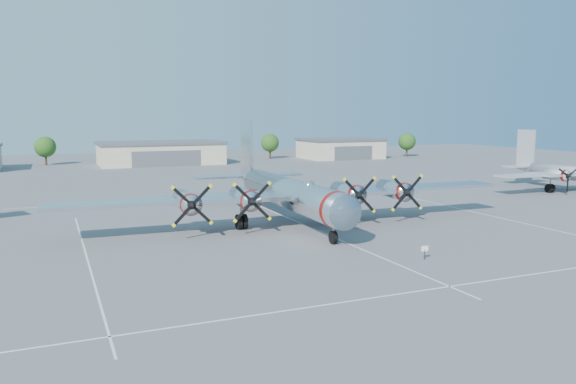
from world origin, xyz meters
name	(u,v)px	position (x,y,z in m)	size (l,w,h in m)	color
ground	(310,227)	(0.00, 0.00, 0.00)	(260.00, 260.00, 0.00)	#545457
parking_lines	(317,230)	(0.00, -1.75, 0.01)	(60.00, 50.08, 0.01)	silver
hangar_center	(161,153)	(0.00, 81.96, 2.71)	(28.60, 14.60, 5.40)	#B7A991
hangar_east	(340,148)	(48.00, 81.96, 2.71)	(20.60, 14.60, 5.40)	#B7A991
tree_west	(45,147)	(-25.00, 90.00, 4.22)	(4.80, 4.80, 6.64)	#382619
tree_east	(270,143)	(30.00, 88.00, 4.22)	(4.80, 4.80, 6.64)	#382619
tree_far_east	(407,142)	(68.00, 80.00, 4.22)	(4.80, 4.80, 6.64)	#382619
main_bomber_b29	(287,222)	(-1.01, 3.76, 0.00)	(48.79, 33.37, 10.79)	silver
twin_engine_east	(565,190)	(48.69, 10.67, 0.00)	(28.77, 20.68, 9.12)	#AEAEB2
info_placard	(425,250)	(2.81, -15.46, 0.79)	(0.59, 0.13, 1.12)	black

